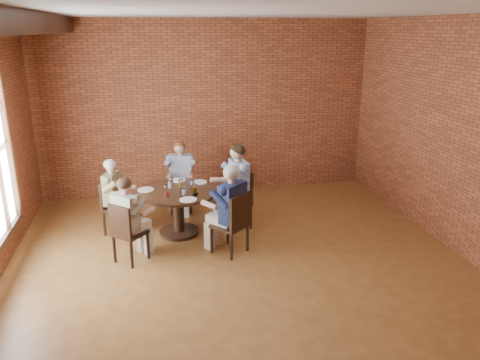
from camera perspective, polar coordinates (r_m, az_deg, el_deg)
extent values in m
plane|color=#92602D|center=(6.58, 0.42, -11.18)|extent=(7.00, 7.00, 0.00)
plane|color=silver|center=(5.75, 0.51, 19.92)|extent=(7.00, 7.00, 0.00)
plane|color=brown|center=(9.32, -4.07, 8.65)|extent=(7.00, 0.00, 7.00)
plane|color=brown|center=(2.86, 15.69, -14.53)|extent=(7.00, 0.00, 7.00)
plane|color=brown|center=(7.32, 26.26, 4.25)|extent=(0.00, 7.00, 7.00)
cube|color=black|center=(5.76, -25.30, 16.99)|extent=(0.22, 6.90, 0.26)
cube|color=black|center=(7.49, -26.60, 4.08)|extent=(0.10, 0.08, 2.20)
cylinder|color=black|center=(7.78, -7.42, -6.27)|extent=(0.65, 0.65, 0.06)
cylinder|color=black|center=(7.65, -7.52, -4.09)|extent=(0.19, 0.19, 0.64)
cylinder|color=#391F14|center=(7.52, -7.63, -1.44)|extent=(1.30, 1.30, 0.05)
cube|color=black|center=(7.86, -0.57, -2.69)|extent=(0.52, 0.52, 0.04)
cube|color=black|center=(7.83, 0.89, -0.55)|extent=(0.10, 0.47, 0.53)
cylinder|color=black|center=(8.06, -2.40, -3.88)|extent=(0.04, 0.04, 0.41)
cylinder|color=black|center=(7.71, -1.51, -4.94)|extent=(0.04, 0.04, 0.41)
cylinder|color=black|center=(8.18, 0.32, -3.53)|extent=(0.04, 0.04, 0.41)
cylinder|color=black|center=(7.83, 1.32, -4.55)|extent=(0.04, 0.04, 0.41)
cube|color=black|center=(8.57, -7.18, -1.06)|extent=(0.46, 0.46, 0.04)
cube|color=black|center=(8.67, -7.19, 0.93)|extent=(0.41, 0.09, 0.47)
cylinder|color=black|center=(8.50, -8.36, -2.90)|extent=(0.04, 0.04, 0.41)
cylinder|color=black|center=(8.48, -6.00, -2.85)|extent=(0.04, 0.04, 0.41)
cylinder|color=black|center=(8.82, -8.21, -2.09)|extent=(0.04, 0.04, 0.41)
cylinder|color=black|center=(8.80, -5.94, -2.04)|extent=(0.04, 0.04, 0.41)
cube|color=black|center=(7.89, -14.87, -3.25)|extent=(0.47, 0.47, 0.04)
cube|color=black|center=(7.87, -16.18, -1.59)|extent=(0.14, 0.38, 0.43)
cylinder|color=black|center=(7.78, -13.99, -5.26)|extent=(0.04, 0.04, 0.41)
cylinder|color=black|center=(8.06, -13.31, -4.38)|extent=(0.04, 0.04, 0.41)
cylinder|color=black|center=(7.89, -16.21, -5.14)|extent=(0.04, 0.04, 0.41)
cylinder|color=black|center=(8.16, -15.46, -4.27)|extent=(0.04, 0.04, 0.41)
cube|color=black|center=(6.88, -13.25, -6.33)|extent=(0.56, 0.56, 0.04)
cube|color=black|center=(6.67, -14.45, -4.92)|extent=(0.32, 0.30, 0.45)
cylinder|color=black|center=(6.97, -11.16, -7.87)|extent=(0.04, 0.04, 0.41)
cylinder|color=black|center=(7.19, -13.15, -7.20)|extent=(0.04, 0.04, 0.41)
cylinder|color=black|center=(6.76, -13.07, -8.87)|extent=(0.04, 0.04, 0.41)
cylinder|color=black|center=(6.98, -15.07, -8.15)|extent=(0.04, 0.04, 0.41)
cube|color=black|center=(6.95, -1.29, -5.56)|extent=(0.62, 0.62, 0.04)
cube|color=black|center=(6.73, 0.02, -3.85)|extent=(0.36, 0.32, 0.51)
cylinder|color=black|center=(7.29, -1.49, -6.34)|extent=(0.04, 0.04, 0.41)
cylinder|color=black|center=(7.03, -3.49, -7.34)|extent=(0.04, 0.04, 0.41)
cylinder|color=black|center=(7.07, 0.92, -7.12)|extent=(0.04, 0.04, 0.41)
cylinder|color=black|center=(6.80, -1.05, -8.20)|extent=(0.04, 0.04, 0.41)
cylinder|color=white|center=(7.85, -4.99, -0.26)|extent=(0.26, 0.26, 0.01)
cylinder|color=white|center=(7.99, -7.56, -0.01)|extent=(0.26, 0.26, 0.01)
cylinder|color=white|center=(7.61, -11.42, -1.15)|extent=(0.26, 0.26, 0.01)
cylinder|color=white|center=(7.07, -6.35, -2.40)|extent=(0.26, 0.26, 0.01)
cylinder|color=white|center=(7.54, -5.83, -0.57)|extent=(0.07, 0.07, 0.14)
cylinder|color=white|center=(7.62, -7.23, -0.40)|extent=(0.07, 0.07, 0.14)
cylinder|color=white|center=(7.74, -8.39, -0.17)|extent=(0.07, 0.07, 0.14)
cylinder|color=white|center=(7.59, -8.57, -0.54)|extent=(0.07, 0.07, 0.14)
cylinder|color=white|center=(7.39, -9.00, -1.08)|extent=(0.07, 0.07, 0.14)
cylinder|color=white|center=(7.22, -8.91, -1.54)|extent=(0.07, 0.07, 0.14)
cylinder|color=white|center=(7.27, -6.84, -1.30)|extent=(0.07, 0.07, 0.14)
cylinder|color=white|center=(7.35, -5.49, -1.03)|extent=(0.07, 0.07, 0.14)
cube|color=black|center=(7.26, -5.45, -1.83)|extent=(0.12, 0.17, 0.01)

